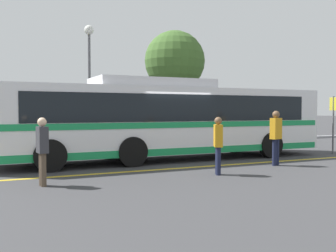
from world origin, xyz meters
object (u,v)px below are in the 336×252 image
at_px(parked_car_2, 115,134).
at_px(pedestrian_2, 276,134).
at_px(pedestrian_0, 42,147).
at_px(street_lamp, 89,59).
at_px(bus_stop_sign, 333,118).
at_px(parked_car_3, 221,133).
at_px(tree_0, 175,61).
at_px(transit_bus, 168,119).
at_px(pedestrian_1, 218,142).

xyz_separation_m(parked_car_2, pedestrian_2, (3.18, -7.90, 0.34)).
bearing_deg(parked_car_2, pedestrian_0, 152.40).
xyz_separation_m(pedestrian_0, street_lamp, (3.73, 10.39, 3.57)).
bearing_deg(bus_stop_sign, parked_car_3, -163.68).
height_order(street_lamp, tree_0, tree_0).
distance_m(parked_car_3, tree_0, 5.79).
relative_size(pedestrian_2, bus_stop_sign, 0.75).
xyz_separation_m(transit_bus, pedestrian_0, (-5.00, -3.44, -0.59)).
bearing_deg(pedestrian_0, pedestrian_1, 80.01).
distance_m(transit_bus, pedestrian_1, 3.86).
xyz_separation_m(parked_car_3, pedestrian_2, (-2.89, -7.84, 0.41)).
bearing_deg(parked_car_3, pedestrian_0, 132.53).
height_order(pedestrian_0, pedestrian_2, pedestrian_2).
bearing_deg(pedestrian_0, street_lamp, 154.67).
bearing_deg(street_lamp, parked_car_3, -17.22).
height_order(transit_bus, parked_car_3, transit_bus).
bearing_deg(street_lamp, bus_stop_sign, -43.34).
relative_size(parked_car_3, pedestrian_0, 2.69).
distance_m(pedestrian_0, bus_stop_sign, 12.55).
xyz_separation_m(transit_bus, parked_car_2, (-0.54, 4.90, -0.82)).
bearing_deg(tree_0, pedestrian_0, -128.28).
xyz_separation_m(transit_bus, bus_stop_sign, (7.33, -1.17, 0.01)).
xyz_separation_m(parked_car_2, parked_car_3, (6.07, -0.06, -0.08)).
xyz_separation_m(parked_car_2, bus_stop_sign, (7.86, -6.07, 0.83)).
height_order(transit_bus, pedestrian_1, transit_bus).
distance_m(parked_car_2, street_lamp, 4.38).
xyz_separation_m(bus_stop_sign, tree_0, (-2.83, 9.77, 3.37)).
bearing_deg(parked_car_2, transit_bus, -173.21).
bearing_deg(street_lamp, pedestrian_2, -68.52).
relative_size(parked_car_3, street_lamp, 0.72).
xyz_separation_m(pedestrian_0, tree_0, (9.50, 12.04, 3.97)).
bearing_deg(pedestrian_1, transit_bus, -157.67).
bearing_deg(tree_0, pedestrian_1, -110.60).
relative_size(pedestrian_1, tree_0, 0.25).
bearing_deg(bus_stop_sign, parked_car_2, -127.99).
distance_m(parked_car_2, pedestrian_1, 8.72).
height_order(transit_bus, tree_0, tree_0).
relative_size(parked_car_2, pedestrian_1, 2.62).
bearing_deg(pedestrian_0, bus_stop_sign, 94.82).
xyz_separation_m(pedestrian_2, tree_0, (1.86, 11.60, 3.87)).
relative_size(parked_car_2, bus_stop_sign, 1.77).
xyz_separation_m(pedestrian_1, pedestrian_2, (2.80, 0.81, 0.12)).
bearing_deg(pedestrian_1, street_lamp, -149.31).
relative_size(transit_bus, pedestrian_1, 7.71).
bearing_deg(parked_car_3, transit_bus, 135.54).
relative_size(parked_car_2, tree_0, 0.64).
bearing_deg(pedestrian_1, pedestrian_0, -69.58).
bearing_deg(pedestrian_1, parked_car_3, 171.43).
bearing_deg(pedestrian_2, pedestrian_1, 178.45).
distance_m(transit_bus, tree_0, 10.27).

